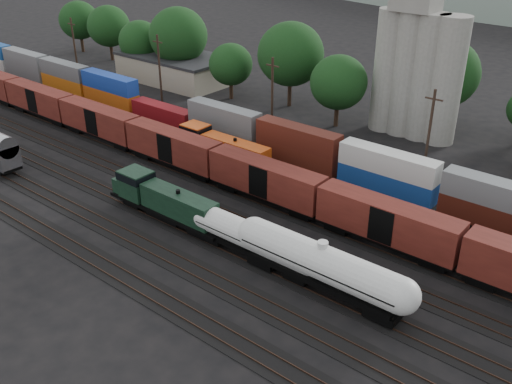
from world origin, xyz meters
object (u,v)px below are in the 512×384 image
Objects in this scene: orange_locomotive at (219,147)px; grain_silo at (417,60)px; tank_car_a at (255,239)px; green_locomotive at (161,198)px.

orange_locomotive is 31.24m from grain_silo.
tank_car_a is 0.92× the size of orange_locomotive.
tank_car_a is 42.09m from grain_silo.
grain_silo is (9.78, 41.00, 8.79)m from green_locomotive.
orange_locomotive is (-5.12, 15.00, -0.03)m from green_locomotive.
grain_silo is (14.90, 26.00, 8.82)m from orange_locomotive.
grain_silo is (-3.54, 41.00, 8.81)m from tank_car_a.
grain_silo is at bearing 76.59° from green_locomotive.
green_locomotive is 0.96× the size of orange_locomotive.
tank_car_a is (13.31, -0.00, -0.02)m from green_locomotive.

